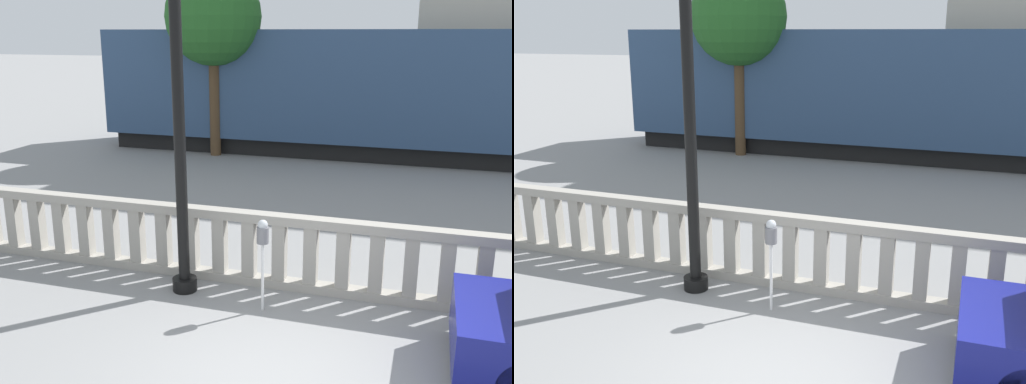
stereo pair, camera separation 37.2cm
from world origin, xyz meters
TOP-DOWN VIEW (x-y plane):
  - balustrade at (-0.00, 2.58)m, footprint 14.98×0.24m
  - lamppost at (-2.09, 2.03)m, footprint 0.38×0.38m
  - parking_meter at (-0.76, 1.76)m, footprint 0.17×0.17m
  - train_near at (3.45, 12.87)m, footprint 24.95×2.75m
  - tree_left at (-5.27, 11.52)m, footprint 2.95×2.95m

SIDE VIEW (x-z plane):
  - balustrade at x=0.00m, z-range 0.00..1.18m
  - parking_meter at x=-0.76m, z-range 0.40..1.76m
  - train_near at x=3.45m, z-range -0.21..4.30m
  - lamppost at x=-2.09m, z-range 0.20..6.38m
  - tree_left at x=-5.27m, z-range 1.37..7.12m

